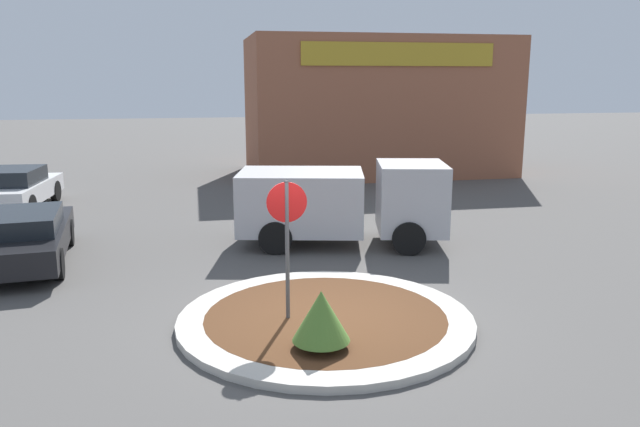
{
  "coord_description": "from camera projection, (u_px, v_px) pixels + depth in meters",
  "views": [
    {
      "loc": [
        -2.11,
        -10.0,
        4.17
      ],
      "look_at": [
        0.42,
        2.58,
        1.39
      ],
      "focal_mm": 35.0,
      "sensor_mm": 36.0,
      "label": 1
    }
  ],
  "objects": [
    {
      "name": "stop_sign",
      "position": [
        287.0,
        227.0,
        10.41
      ],
      "size": [
        0.68,
        0.07,
        2.52
      ],
      "color": "#4C4C51",
      "rests_on": "ground_plane"
    },
    {
      "name": "utility_truck",
      "position": [
        342.0,
        201.0,
        15.83
      ],
      "size": [
        5.51,
        3.18,
        2.09
      ],
      "rotation": [
        0.0,
        0.0,
        -0.22
      ],
      "color": "#B2B2B7",
      "rests_on": "ground_plane"
    },
    {
      "name": "parked_sedan_white",
      "position": [
        16.0,
        188.0,
        20.1
      ],
      "size": [
        2.08,
        4.4,
        1.37
      ],
      "rotation": [
        0.0,
        0.0,
        1.49
      ],
      "color": "silver",
      "rests_on": "ground_plane"
    },
    {
      "name": "parked_sedan_black",
      "position": [
        25.0,
        236.0,
        14.15
      ],
      "size": [
        2.24,
        4.83,
        1.26
      ],
      "rotation": [
        0.0,
        0.0,
        1.68
      ],
      "color": "black",
      "rests_on": "ground_plane"
    },
    {
      "name": "traffic_island",
      "position": [
        326.0,
        319.0,
        10.85
      ],
      "size": [
        5.14,
        5.14,
        0.14
      ],
      "color": "#BCB7AD",
      "rests_on": "ground_plane"
    },
    {
      "name": "island_shrub",
      "position": [
        321.0,
        316.0,
        9.43
      ],
      "size": [
        0.89,
        0.89,
        0.91
      ],
      "color": "brown",
      "rests_on": "traffic_island"
    },
    {
      "name": "ground_plane",
      "position": [
        325.0,
        323.0,
        10.87
      ],
      "size": [
        120.0,
        120.0,
        0.0
      ],
      "primitive_type": "plane",
      "color": "#514F4C"
    },
    {
      "name": "storefront_building",
      "position": [
        377.0,
        106.0,
        27.82
      ],
      "size": [
        11.25,
        6.07,
        5.92
      ],
      "color": "#93563D",
      "rests_on": "ground_plane"
    }
  ]
}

